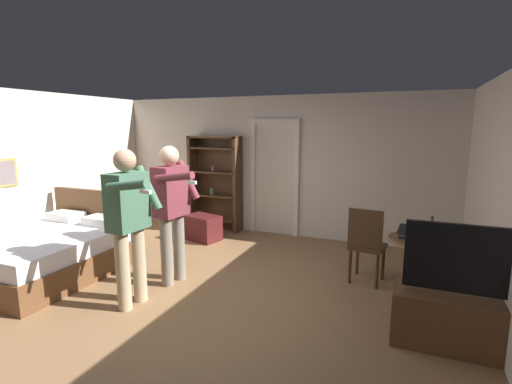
% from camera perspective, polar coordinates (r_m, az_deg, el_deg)
% --- Properties ---
extents(ground_plane, '(6.92, 6.92, 0.00)m').
position_cam_1_polar(ground_plane, '(4.63, -10.24, -15.65)').
color(ground_plane, olive).
extents(wall_back, '(6.53, 0.12, 2.54)m').
position_cam_1_polar(wall_back, '(6.91, 2.88, 4.01)').
color(wall_back, silver).
rests_on(wall_back, ground_plane).
extents(doorway_frame, '(0.93, 0.08, 2.13)m').
position_cam_1_polar(doorway_frame, '(6.83, 2.86, 3.54)').
color(doorway_frame, white).
rests_on(doorway_frame, ground_plane).
extents(bed, '(1.67, 1.96, 1.02)m').
position_cam_1_polar(bed, '(5.89, -29.03, -7.95)').
color(bed, brown).
rests_on(bed, ground_plane).
extents(bookshelf, '(1.02, 0.32, 1.82)m').
position_cam_1_polar(bookshelf, '(7.20, -6.21, 1.90)').
color(bookshelf, '#4C331E').
rests_on(bookshelf, ground_plane).
extents(tv_flatscreen, '(1.21, 0.40, 1.17)m').
position_cam_1_polar(tv_flatscreen, '(3.95, 29.31, -16.20)').
color(tv_flatscreen, brown).
rests_on(tv_flatscreen, ground_plane).
extents(side_table, '(0.63, 0.63, 0.70)m').
position_cam_1_polar(side_table, '(4.83, 23.28, -9.17)').
color(side_table, brown).
rests_on(side_table, ground_plane).
extents(laptop, '(0.37, 0.37, 0.17)m').
position_cam_1_polar(laptop, '(4.71, 23.06, -6.07)').
color(laptop, black).
rests_on(laptop, side_table).
extents(bottle_on_table, '(0.06, 0.06, 0.30)m').
position_cam_1_polar(bottle_on_table, '(4.66, 25.31, -5.45)').
color(bottle_on_table, '#345029').
rests_on(bottle_on_table, side_table).
extents(wooden_chair, '(0.48, 0.48, 0.99)m').
position_cam_1_polar(wooden_chair, '(4.94, 16.60, -7.44)').
color(wooden_chair, '#4C331E').
rests_on(wooden_chair, ground_plane).
extents(person_blue_shirt, '(0.70, 0.61, 1.76)m').
position_cam_1_polar(person_blue_shirt, '(4.27, -18.93, -3.61)').
color(person_blue_shirt, tan).
rests_on(person_blue_shirt, ground_plane).
extents(person_striped_shirt, '(0.73, 0.63, 1.76)m').
position_cam_1_polar(person_striped_shirt, '(4.77, -12.79, -1.93)').
color(person_striped_shirt, gray).
rests_on(person_striped_shirt, ground_plane).
extents(suitcase_dark, '(0.68, 0.54, 0.44)m').
position_cam_1_polar(suitcase_dark, '(6.68, -8.15, -5.46)').
color(suitcase_dark, '#4C1919').
rests_on(suitcase_dark, ground_plane).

